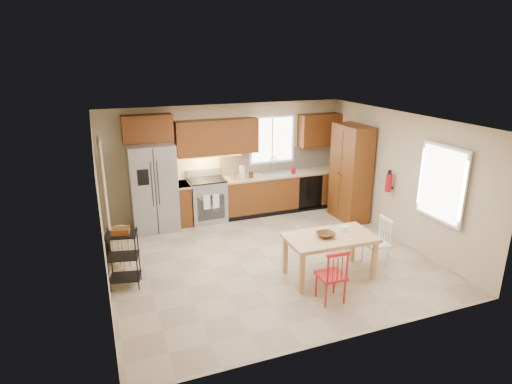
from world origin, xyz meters
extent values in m
plane|color=tan|center=(0.00, 0.00, 0.00)|extent=(5.50, 5.50, 0.00)
cube|color=silver|center=(0.00, 0.00, 2.50)|extent=(5.50, 5.00, 0.02)
cube|color=#CCB793|center=(0.00, 2.50, 1.25)|extent=(5.50, 0.02, 2.50)
cube|color=#CCB793|center=(0.00, -2.50, 1.25)|extent=(5.50, 0.02, 2.50)
cube|color=#CCB793|center=(-2.75, 0.00, 1.25)|extent=(0.02, 5.00, 2.50)
cube|color=#CCB793|center=(2.75, 0.00, 1.25)|extent=(0.02, 5.00, 2.50)
cube|color=gray|center=(-1.70, 2.12, 0.91)|extent=(0.92, 0.75, 1.82)
cube|color=gray|center=(-0.55, 2.19, 0.46)|extent=(0.76, 0.63, 0.92)
cube|color=#572C10|center=(-1.10, 2.20, 0.45)|extent=(0.30, 0.60, 0.90)
cube|color=#572C10|center=(1.29, 2.20, 0.45)|extent=(2.92, 0.60, 0.90)
cube|color=black|center=(1.85, 1.91, 0.45)|extent=(0.60, 0.02, 0.78)
cube|color=beige|center=(1.29, 2.48, 1.18)|extent=(2.92, 0.03, 0.55)
cube|color=#622E10|center=(-1.70, 2.33, 2.10)|extent=(1.00, 0.35, 0.55)
cube|color=#622E10|center=(-0.25, 2.33, 1.83)|extent=(1.80, 0.35, 0.75)
cube|color=#622E10|center=(2.25, 2.33, 1.83)|extent=(1.00, 0.35, 0.75)
cube|color=white|center=(1.10, 2.48, 1.65)|extent=(1.12, 0.04, 1.12)
cube|color=gray|center=(1.10, 2.20, 0.86)|extent=(0.62, 0.46, 0.16)
cube|color=#FFBF66|center=(-0.55, 2.30, 1.43)|extent=(1.60, 0.30, 0.01)
imported|color=#AB0B17|center=(1.48, 2.10, 1.00)|extent=(0.09, 0.09, 0.19)
cylinder|color=silver|center=(0.25, 2.15, 1.04)|extent=(0.12, 0.12, 0.28)
cylinder|color=gray|center=(0.05, 2.15, 0.99)|extent=(0.11, 0.11, 0.18)
cylinder|color=#523316|center=(0.45, 2.12, 0.97)|extent=(0.10, 0.10, 0.14)
cube|color=#572C10|center=(2.43, 1.20, 1.05)|extent=(0.50, 0.95, 2.10)
cylinder|color=#AB0B17|center=(2.63, 0.15, 1.10)|extent=(0.12, 0.12, 0.36)
cube|color=white|center=(2.68, -1.15, 1.45)|extent=(0.04, 1.02, 1.32)
cube|color=#8C7A59|center=(-2.67, 1.30, 1.05)|extent=(0.04, 0.95, 2.10)
imported|color=#523316|center=(0.59, -0.96, 0.72)|extent=(0.30, 0.30, 0.07)
cylinder|color=silver|center=(1.00, -0.87, 0.74)|extent=(0.10, 0.10, 0.12)
camera|label=1|loc=(-2.71, -6.47, 3.56)|focal=30.00mm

